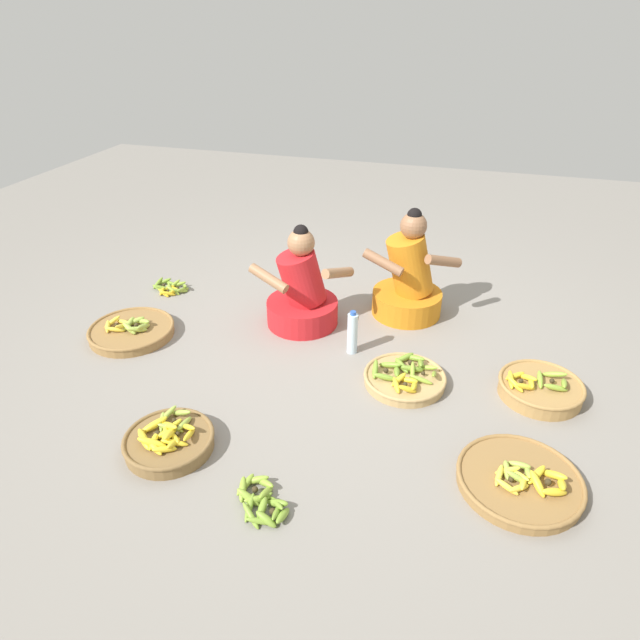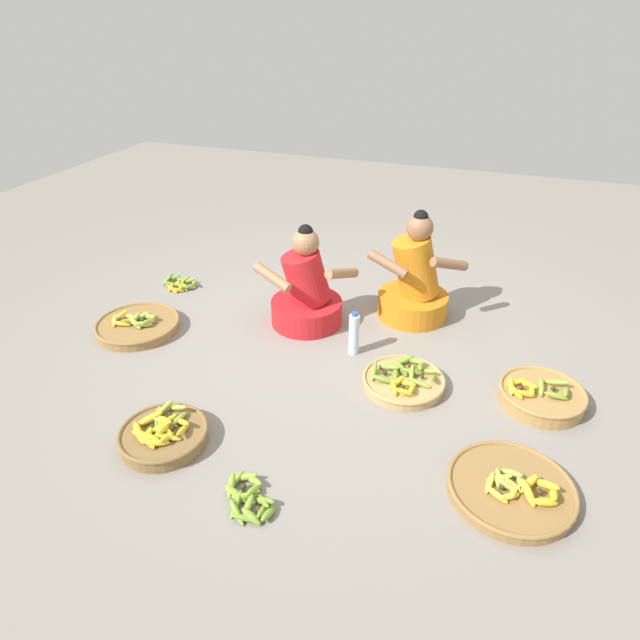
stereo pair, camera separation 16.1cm
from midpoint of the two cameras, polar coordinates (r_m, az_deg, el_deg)
ground_plane at (r=3.72m, az=2.27°, el=-3.19°), size 10.00×10.00×0.00m
vendor_woman_front at (r=3.92m, az=-0.26°, el=2.79°), size 0.68×0.55×0.76m
vendor_woman_behind at (r=4.07m, az=11.00°, el=3.74°), size 0.69×0.53×0.83m
banana_basket_mid_left at (r=3.42m, az=10.11°, el=-6.28°), size 0.51×0.51×0.13m
banana_basket_front_left at (r=2.91m, az=21.04°, el=-16.20°), size 0.61×0.61×0.13m
banana_basket_back_right at (r=3.51m, az=23.45°, el=-7.30°), size 0.50×0.50×0.16m
banana_basket_near_vendor at (r=3.07m, az=-14.66°, el=-11.57°), size 0.48×0.48×0.16m
banana_basket_near_bicycle at (r=4.11m, az=-17.54°, el=-0.53°), size 0.60×0.60×0.14m
loose_bananas_back_center at (r=4.66m, az=-13.56°, el=3.68°), size 0.33×0.26×0.08m
loose_bananas_mid_right at (r=2.72m, az=-5.77°, el=-18.10°), size 0.30×0.31×0.09m
water_bottle at (r=3.62m, az=4.84°, el=-1.50°), size 0.07×0.07×0.31m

